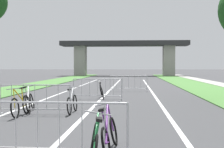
{
  "coord_description": "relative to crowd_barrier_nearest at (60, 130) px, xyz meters",
  "views": [
    {
      "loc": [
        1.67,
        -2.21,
        1.7
      ],
      "look_at": [
        -0.28,
        25.4,
        0.97
      ],
      "focal_mm": 49.67,
      "sensor_mm": 36.0,
      "label": 1
    }
  ],
  "objects": [
    {
      "name": "crowd_barrier_fourth",
      "position": [
        0.99,
        15.19,
        0.0
      ],
      "size": [
        2.54,
        0.45,
        1.05
      ],
      "rotation": [
        0.0,
        0.0,
        0.0
      ],
      "color": "#ADADB2",
      "rests_on": "ground"
    },
    {
      "name": "grass_verge_left",
      "position": [
        -7.18,
        22.07,
        -0.5
      ],
      "size": [
        3.37,
        62.01,
        0.05
      ],
      "primitive_type": "cube",
      "color": "#477A38",
      "rests_on": "ground"
    },
    {
      "name": "lane_stripe_center",
      "position": [
        -0.32,
        14.64,
        -0.52
      ],
      "size": [
        0.14,
        35.87,
        0.01
      ],
      "primitive_type": "cube",
      "color": "silver",
      "rests_on": "ground"
    },
    {
      "name": "overpass_bridge",
      "position": [
        -0.32,
        47.95,
        3.83
      ],
      "size": [
        21.75,
        4.16,
        5.93
      ],
      "color": "#2D2D30",
      "rests_on": "ground"
    },
    {
      "name": "bicycle_green_4",
      "position": [
        0.68,
        -0.37,
        -0.16
      ],
      "size": [
        0.49,
        1.64,
        0.89
      ],
      "rotation": [
        0.0,
        0.0,
        0.14
      ],
      "color": "black",
      "rests_on": "ground"
    },
    {
      "name": "lane_stripe_right_lane",
      "position": [
        2.52,
        14.64,
        -0.52
      ],
      "size": [
        0.14,
        35.87,
        0.01
      ],
      "primitive_type": "cube",
      "color": "silver",
      "rests_on": "ground"
    },
    {
      "name": "crowd_barrier_second",
      "position": [
        -2.11,
        5.06,
        0.0
      ],
      "size": [
        2.55,
        0.51,
        1.05
      ],
      "rotation": [
        0.0,
        0.0,
        0.03
      ],
      "color": "#ADADB2",
      "rests_on": "ground"
    },
    {
      "name": "grass_verge_right",
      "position": [
        6.53,
        22.07,
        -0.5
      ],
      "size": [
        3.37,
        62.01,
        0.05
      ],
      "primitive_type": "cube",
      "color": "#477A38",
      "rests_on": "ground"
    },
    {
      "name": "bicycle_purple_0",
      "position": [
        0.87,
        0.5,
        -0.17
      ],
      "size": [
        0.55,
        1.71,
        0.96
      ],
      "rotation": [
        0.0,
        0.0,
        -0.06
      ],
      "color": "black",
      "rests_on": "ground"
    },
    {
      "name": "bicycle_silver_2",
      "position": [
        -0.87,
        5.45,
        -0.17
      ],
      "size": [
        0.49,
        1.62,
        0.93
      ],
      "rotation": [
        0.0,
        0.0,
        -0.01
      ],
      "color": "black",
      "rests_on": "ground"
    },
    {
      "name": "lane_stripe_left_lane",
      "position": [
        -3.17,
        14.64,
        -0.52
      ],
      "size": [
        0.14,
        35.87,
        0.01
      ],
      "primitive_type": "cube",
      "color": "silver",
      "rests_on": "ground"
    },
    {
      "name": "bicycle_yellow_5",
      "position": [
        -2.47,
        4.67,
        -0.15
      ],
      "size": [
        0.47,
        1.67,
        1.0
      ],
      "rotation": [
        0.0,
        0.0,
        3.12
      ],
      "color": "black",
      "rests_on": "ground"
    },
    {
      "name": "bicycle_black_3",
      "position": [
        -0.35,
        10.62,
        -0.17
      ],
      "size": [
        0.64,
        1.69,
        0.95
      ],
      "rotation": [
        0.0,
        0.0,
        0.18
      ],
      "color": "black",
      "rests_on": "ground"
    },
    {
      "name": "bicycle_white_1",
      "position": [
        -2.48,
        5.58,
        -0.16
      ],
      "size": [
        0.71,
        1.72,
        0.97
      ],
      "rotation": [
        0.0,
        0.0,
        0.19
      ],
      "color": "black",
      "rests_on": "ground"
    },
    {
      "name": "crowd_barrier_third",
      "position": [
        -0.5,
        10.13,
        0.0
      ],
      "size": [
        2.54,
        0.46,
        1.05
      ],
      "rotation": [
        0.0,
        0.0,
        -0.01
      ],
      "color": "#ADADB2",
      "rests_on": "ground"
    },
    {
      "name": "sidewalk_path_right",
      "position": [
        9.04,
        22.07,
        -0.48
      ],
      "size": [
        1.65,
        62.01,
        0.08
      ],
      "primitive_type": "cube",
      "color": "#9E9B93",
      "rests_on": "ground"
    },
    {
      "name": "crowd_barrier_nearest",
      "position": [
        0.0,
        0.0,
        0.0
      ],
      "size": [
        2.55,
        0.51,
        1.05
      ],
      "rotation": [
        0.0,
        0.0,
        -0.03
      ],
      "color": "#ADADB2",
      "rests_on": "ground"
    }
  ]
}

